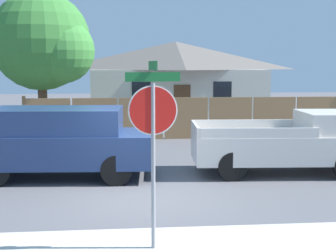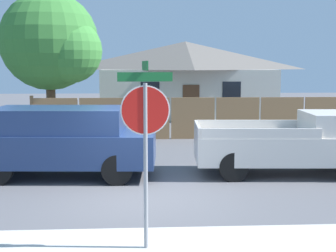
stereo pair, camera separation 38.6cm
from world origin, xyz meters
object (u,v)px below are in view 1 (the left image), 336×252
at_px(house, 175,77).
at_px(orange_pickup, 289,143).
at_px(red_suv, 61,140).
at_px(oak_tree, 45,43).
at_px(stop_sign, 153,123).

xyz_separation_m(house, orange_pickup, (1.58, -15.65, -1.44)).
distance_m(red_suv, orange_pickup, 6.41).
xyz_separation_m(house, red_suv, (-4.82, -15.64, -1.27)).
height_order(oak_tree, orange_pickup, oak_tree).
bearing_deg(house, stop_sign, -97.12).
height_order(red_suv, stop_sign, stop_sign).
distance_m(oak_tree, red_suv, 8.59).
height_order(house, orange_pickup, house).
bearing_deg(oak_tree, red_suv, -78.42).
xyz_separation_m(oak_tree, red_suv, (1.62, -7.91, -2.94)).
height_order(oak_tree, red_suv, oak_tree).
bearing_deg(red_suv, stop_sign, -63.52).
xyz_separation_m(oak_tree, stop_sign, (3.84, -13.11, -1.85)).
distance_m(red_suv, stop_sign, 5.76).
distance_m(house, oak_tree, 10.20).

